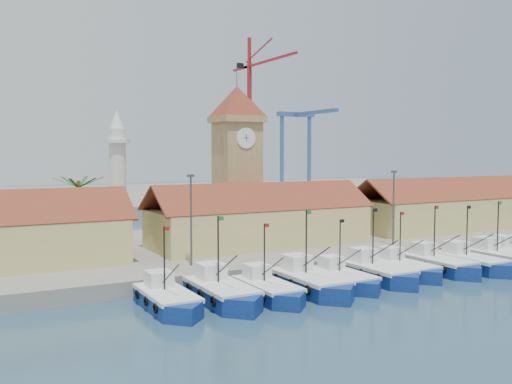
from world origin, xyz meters
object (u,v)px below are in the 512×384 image
clock_tower (237,158)px  minaret (118,177)px  boat_5 (379,274)px  boat_0 (168,301)px

clock_tower → minaret: size_ratio=1.39×
clock_tower → minaret: (-15.00, 2.00, -2.23)m
boat_5 → minaret: minaret is taller
boat_5 → minaret: (-19.06, 25.11, 8.95)m
clock_tower → minaret: bearing=172.4°
boat_0 → boat_5: boat_5 is taller
boat_0 → clock_tower: clock_tower is taller
minaret → boat_0: bearing=-96.0°
boat_0 → minaret: (2.64, 25.09, 9.00)m
boat_5 → clock_tower: 25.98m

